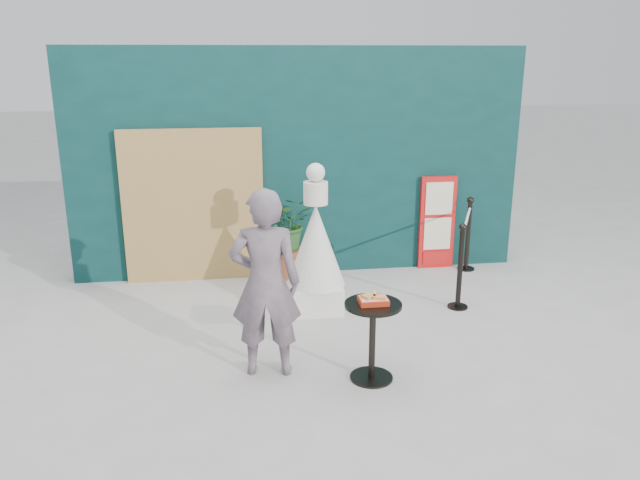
# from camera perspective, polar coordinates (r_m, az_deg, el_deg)

# --- Properties ---
(ground) EXTENTS (60.00, 60.00, 0.00)m
(ground) POSITION_cam_1_polar(r_m,az_deg,el_deg) (5.91, 1.73, -12.70)
(ground) COLOR #ADAAA5
(ground) RESTS_ON ground
(back_wall) EXTENTS (6.00, 0.30, 3.00)m
(back_wall) POSITION_cam_1_polar(r_m,az_deg,el_deg) (8.38, -1.95, 7.07)
(back_wall) COLOR #092B2A
(back_wall) RESTS_ON ground
(bamboo_fence) EXTENTS (1.80, 0.08, 2.00)m
(bamboo_fence) POSITION_cam_1_polar(r_m,az_deg,el_deg) (8.24, -11.48, 3.03)
(bamboo_fence) COLOR tan
(bamboo_fence) RESTS_ON ground
(woman) EXTENTS (0.69, 0.50, 1.78)m
(woman) POSITION_cam_1_polar(r_m,az_deg,el_deg) (5.70, -5.01, -3.98)
(woman) COLOR slate
(woman) RESTS_ON ground
(menu_board) EXTENTS (0.50, 0.07, 1.30)m
(menu_board) POSITION_cam_1_polar(r_m,az_deg,el_deg) (8.79, 10.66, 1.57)
(menu_board) COLOR red
(menu_board) RESTS_ON ground
(statue) EXTENTS (0.68, 0.68, 1.74)m
(statue) POSITION_cam_1_polar(r_m,az_deg,el_deg) (7.17, -0.39, -1.08)
(statue) COLOR white
(statue) RESTS_ON ground
(cafe_table) EXTENTS (0.52, 0.52, 0.75)m
(cafe_table) POSITION_cam_1_polar(r_m,az_deg,el_deg) (5.73, 4.83, -8.12)
(cafe_table) COLOR black
(cafe_table) RESTS_ON ground
(food_basket) EXTENTS (0.26, 0.19, 0.11)m
(food_basket) POSITION_cam_1_polar(r_m,az_deg,el_deg) (5.62, 4.91, -5.43)
(food_basket) COLOR #B52D13
(food_basket) RESTS_ON cafe_table
(planter) EXTENTS (0.66, 0.57, 1.12)m
(planter) POSITION_cam_1_polar(r_m,az_deg,el_deg) (8.28, -2.87, 0.92)
(planter) COLOR brown
(planter) RESTS_ON ground
(stanchion_barrier) EXTENTS (0.84, 1.54, 1.03)m
(stanchion_barrier) POSITION_cam_1_polar(r_m,az_deg,el_deg) (8.14, 13.06, -0.93)
(stanchion_barrier) COLOR black
(stanchion_barrier) RESTS_ON ground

